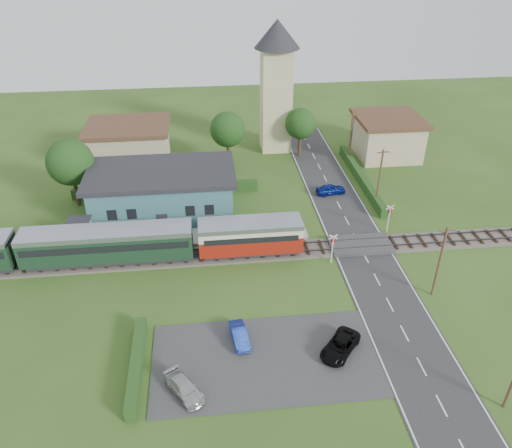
{
  "coord_description": "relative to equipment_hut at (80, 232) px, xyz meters",
  "views": [
    {
      "loc": [
        -5.13,
        -38.43,
        28.59
      ],
      "look_at": [
        -0.41,
        4.0,
        2.18
      ],
      "focal_mm": 35.0,
      "sensor_mm": 36.0,
      "label": 1
    }
  ],
  "objects": [
    {
      "name": "car_park_blue",
      "position": [
        14.74,
        -15.04,
        -1.13
      ],
      "size": [
        1.59,
        3.38,
        1.07
      ],
      "primitive_type": "imported",
      "rotation": [
        0.0,
        0.0,
        0.14
      ],
      "color": "#1B3AA9",
      "rests_on": "car_park"
    },
    {
      "name": "house_west",
      "position": [
        3.0,
        19.8,
        1.04
      ],
      "size": [
        10.8,
        8.8,
        5.5
      ],
      "color": "tan",
      "rests_on": "ground"
    },
    {
      "name": "pedestrian_far",
      "position": [
        4.09,
        -0.66,
        -0.46
      ],
      "size": [
        0.72,
        0.87,
        1.67
      ],
      "primitive_type": "imported",
      "rotation": [
        0.0,
        0.0,
        1.46
      ],
      "color": "gray",
      "rests_on": "platform"
    },
    {
      "name": "station_building",
      "position": [
        8.0,
        5.79,
        0.95
      ],
      "size": [
        16.0,
        9.0,
        5.3
      ],
      "color": "#367576",
      "rests_on": "ground"
    },
    {
      "name": "ground",
      "position": [
        18.0,
        -5.2,
        -1.75
      ],
      "size": [
        120.0,
        120.0,
        0.0
      ],
      "primitive_type": "plane",
      "color": "#2D4C19"
    },
    {
      "name": "hedge_station",
      "position": [
        8.0,
        10.3,
        -1.1
      ],
      "size": [
        22.0,
        0.8,
        1.3
      ],
      "primitive_type": "cube",
      "color": "#193814",
      "rests_on": "ground"
    },
    {
      "name": "platform",
      "position": [
        8.0,
        0.0,
        -1.52
      ],
      "size": [
        30.0,
        3.0,
        0.45
      ],
      "primitive_type": "cube",
      "color": "gray",
      "rests_on": "ground"
    },
    {
      "name": "hedge_roadside",
      "position": [
        32.2,
        10.8,
        -1.15
      ],
      "size": [
        0.8,
        18.0,
        1.2
      ],
      "primitive_type": "cube",
      "color": "#193814",
      "rests_on": "ground"
    },
    {
      "name": "streetlamp_east",
      "position": [
        34.0,
        21.8,
        1.29
      ],
      "size": [
        0.3,
        0.3,
        5.15
      ],
      "color": "#3F3F47",
      "rests_on": "ground"
    },
    {
      "name": "car_on_road",
      "position": [
        27.68,
        8.19,
        -1.1
      ],
      "size": [
        3.71,
        1.95,
        1.2
      ],
      "primitive_type": "imported",
      "rotation": [
        0.0,
        0.0,
        1.72
      ],
      "color": "navy",
      "rests_on": "road"
    },
    {
      "name": "crossing_signal_far",
      "position": [
        31.6,
        -0.81,
        0.39
      ],
      "size": [
        0.84,
        0.28,
        3.28
      ],
      "color": "silver",
      "rests_on": "ground"
    },
    {
      "name": "hedge_carpark",
      "position": [
        7.0,
        -17.2,
        -1.15
      ],
      "size": [
        0.8,
        9.0,
        1.2
      ],
      "primitive_type": "cube",
      "color": "#193814",
      "rests_on": "ground"
    },
    {
      "name": "crossing_deck",
      "position": [
        28.0,
        -3.2,
        -1.52
      ],
      "size": [
        6.2,
        3.4,
        0.45
      ],
      "primitive_type": "cube",
      "color": "#333335",
      "rests_on": "ground"
    },
    {
      "name": "church_tower",
      "position": [
        23.0,
        22.8,
        8.48
      ],
      "size": [
        6.0,
        6.0,
        17.6
      ],
      "color": "#C3BA8C",
      "rests_on": "ground"
    },
    {
      "name": "utility_pole_b",
      "position": [
        32.2,
        -11.2,
        1.88
      ],
      "size": [
        1.4,
        0.22,
        7.0
      ],
      "color": "#473321",
      "rests_on": "ground"
    },
    {
      "name": "car_park",
      "position": [
        16.5,
        -17.2,
        -1.71
      ],
      "size": [
        17.0,
        9.0,
        0.08
      ],
      "primitive_type": "cube",
      "color": "#333335",
      "rests_on": "ground"
    },
    {
      "name": "railway_track",
      "position": [
        18.0,
        -3.2,
        -1.64
      ],
      "size": [
        76.0,
        3.2,
        0.49
      ],
      "color": "#4C443D",
      "rests_on": "ground"
    },
    {
      "name": "road",
      "position": [
        28.0,
        -5.2,
        -1.72
      ],
      "size": [
        6.0,
        70.0,
        0.05
      ],
      "primitive_type": "cube",
      "color": "#28282B",
      "rests_on": "ground"
    },
    {
      "name": "utility_pole_d",
      "position": [
        32.2,
        16.8,
        1.88
      ],
      "size": [
        1.4,
        0.22,
        7.0
      ],
      "color": "#473321",
      "rests_on": "ground"
    },
    {
      "name": "car_park_silver",
      "position": [
        10.5,
        -19.7,
        -1.14
      ],
      "size": [
        3.25,
        3.88,
        1.06
      ],
      "primitive_type": "imported",
      "rotation": [
        0.0,
        0.0,
        0.58
      ],
      "color": "#A9A9A9",
      "rests_on": "car_park"
    },
    {
      "name": "utility_pole_c",
      "position": [
        32.2,
        4.8,
        1.88
      ],
      "size": [
        1.4,
        0.22,
        7.0
      ],
      "color": "#473321",
      "rests_on": "ground"
    },
    {
      "name": "crossing_signal_near",
      "position": [
        24.4,
        -5.61,
        0.39
      ],
      "size": [
        0.84,
        0.28,
        3.28
      ],
      "color": "silver",
      "rests_on": "ground"
    },
    {
      "name": "train",
      "position": [
        0.03,
        -3.2,
        0.43
      ],
      "size": [
        43.2,
        2.9,
        3.4
      ],
      "color": "#232328",
      "rests_on": "ground"
    },
    {
      "name": "car_park_dark",
      "position": [
        22.3,
        -17.03,
        -1.1
      ],
      "size": [
        4.04,
        4.3,
        1.13
      ],
      "primitive_type": "imported",
      "rotation": [
        0.0,
        0.0,
        -0.7
      ],
      "color": "black",
      "rests_on": "car_park"
    },
    {
      "name": "tree_b",
      "position": [
        16.0,
        17.8,
        3.27
      ],
      "size": [
        4.6,
        4.6,
        7.34
      ],
      "color": "#332316",
      "rests_on": "ground"
    },
    {
      "name": "house_east",
      "position": [
        38.0,
        18.8,
        1.05
      ],
      "size": [
        8.8,
        8.8,
        5.5
      ],
      "color": "tan",
      "rests_on": "ground"
    },
    {
      "name": "tree_c",
      "position": [
        26.0,
        19.8,
        2.91
      ],
      "size": [
        4.2,
        4.2,
        6.78
      ],
      "color": "#332316",
      "rests_on": "ground"
    },
    {
      "name": "pedestrian_near",
      "position": [
        14.24,
        -0.08,
        -0.39
      ],
      "size": [
        0.72,
        0.54,
        1.82
      ],
      "primitive_type": "imported",
      "rotation": [
        0.0,
        0.0,
        3.3
      ],
      "color": "gray",
      "rests_on": "platform"
    },
    {
      "name": "tree_a",
      "position": [
        -2.0,
        8.8,
        3.63
      ],
      "size": [
        5.2,
        5.2,
        8.0
      ],
      "color": "#332316",
      "rests_on": "ground"
    },
    {
      "name": "equipment_hut",
      "position": [
        0.0,
        0.0,
        0.0
      ],
      "size": [
        2.3,
        2.3,
        2.55
      ],
      "color": "#C3BA8C",
      "rests_on": "platform"
    },
    {
      "name": "streetlamp_west",
      "position": [
        -4.0,
        14.8,
        1.29
      ],
      "size": [
        0.3,
        0.3,
        5.15
      ],
      "color": "#3F3F47",
      "rests_on": "ground"
    }
  ]
}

